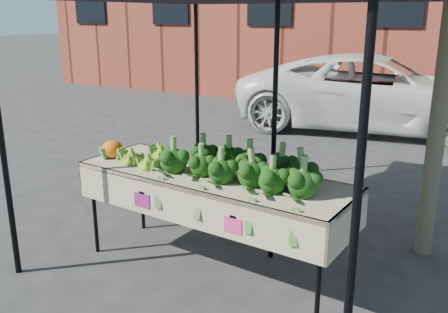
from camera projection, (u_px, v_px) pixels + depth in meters
The scene contains 6 objects.
ground at pixel (240, 270), 4.34m from camera, with size 90.00×90.00×0.00m, color #2B2B2D.
table at pixel (212, 223), 4.21m from camera, with size 2.45×0.95×0.90m.
canopy at pixel (243, 107), 4.43m from camera, with size 3.16×3.16×2.74m, color black, non-canonical shape.
broccoli_heap at pixel (243, 162), 3.93m from camera, with size 1.38×0.58×0.27m, color black.
romanesco_cluster at pixel (151, 150), 4.40m from camera, with size 0.44×0.58×0.21m, color #8CAD24.
cauliflower_pair at pixel (112, 148), 4.52m from camera, with size 0.21×0.21×0.19m, color orange.
Camera 1 is at (1.83, -3.43, 2.18)m, focal length 39.22 mm.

